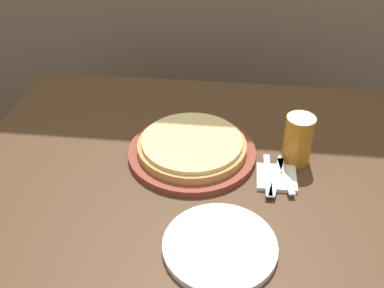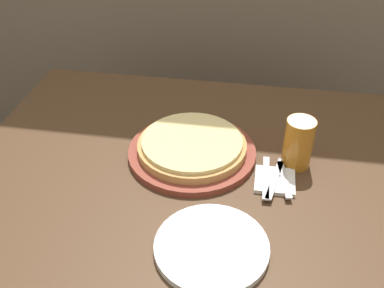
{
  "view_description": "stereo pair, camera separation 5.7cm",
  "coord_description": "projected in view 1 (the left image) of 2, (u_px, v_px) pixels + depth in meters",
  "views": [
    {
      "loc": [
        0.11,
        -1.02,
        1.53
      ],
      "look_at": [
        -0.01,
        0.03,
        0.75
      ],
      "focal_mm": 42.0,
      "sensor_mm": 36.0,
      "label": 1
    },
    {
      "loc": [
        0.17,
        -1.02,
        1.53
      ],
      "look_at": [
        -0.01,
        0.03,
        0.75
      ],
      "focal_mm": 42.0,
      "sensor_mm": 36.0,
      "label": 2
    }
  ],
  "objects": [
    {
      "name": "dining_table",
      "position": [
        193.0,
        243.0,
        1.53
      ],
      "size": [
        1.31,
        1.0,
        0.71
      ],
      "color": "#4C331E",
      "rests_on": "ground_plane"
    },
    {
      "name": "pizza_on_board",
      "position": [
        192.0,
        148.0,
        1.33
      ],
      "size": [
        0.38,
        0.38,
        0.06
      ],
      "color": "brown",
      "rests_on": "dining_table"
    },
    {
      "name": "beer_glass",
      "position": [
        298.0,
        138.0,
        1.28
      ],
      "size": [
        0.08,
        0.08,
        0.15
      ],
      "color": "#B7701E",
      "rests_on": "dining_table"
    },
    {
      "name": "dinner_plate",
      "position": [
        220.0,
        246.0,
        1.05
      ],
      "size": [
        0.27,
        0.27,
        0.02
      ],
      "color": "silver",
      "rests_on": "dining_table"
    },
    {
      "name": "napkin_stack",
      "position": [
        276.0,
        178.0,
        1.25
      ],
      "size": [
        0.11,
        0.11,
        0.01
      ],
      "color": "white",
      "rests_on": "dining_table"
    },
    {
      "name": "fork",
      "position": [
        268.0,
        175.0,
        1.25
      ],
      "size": [
        0.02,
        0.18,
        0.0
      ],
      "color": "silver",
      "rests_on": "napkin_stack"
    },
    {
      "name": "dinner_knife",
      "position": [
        277.0,
        175.0,
        1.25
      ],
      "size": [
        0.05,
        0.18,
        0.0
      ],
      "color": "silver",
      "rests_on": "napkin_stack"
    },
    {
      "name": "spoon",
      "position": [
        286.0,
        176.0,
        1.24
      ],
      "size": [
        0.04,
        0.15,
        0.0
      ],
      "color": "silver",
      "rests_on": "napkin_stack"
    }
  ]
}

